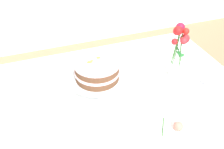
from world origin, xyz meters
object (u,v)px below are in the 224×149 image
at_px(layer_cake, 97,69).
at_px(teacup, 210,84).
at_px(cake_stand, 98,80).
at_px(dining_table, 122,106).
at_px(flower_vase, 177,52).
at_px(fallen_rose, 178,126).

distance_m(layer_cake, teacup, 0.65).
bearing_deg(cake_stand, dining_table, -26.86).
height_order(layer_cake, teacup, layer_cake).
xyz_separation_m(flower_vase, fallen_rose, (-0.21, -0.38, -0.14)).
bearing_deg(dining_table, layer_cake, 153.18).
bearing_deg(layer_cake, fallen_rose, -54.75).
distance_m(dining_table, flower_vase, 0.44).
height_order(cake_stand, flower_vase, flower_vase).
distance_m(cake_stand, fallen_rose, 0.48).
height_order(layer_cake, fallen_rose, layer_cake).
height_order(dining_table, fallen_rose, fallen_rose).
xyz_separation_m(layer_cake, fallen_rose, (0.27, -0.39, -0.13)).
relative_size(teacup, fallen_rose, 1.06).
distance_m(dining_table, teacup, 0.52).
relative_size(cake_stand, fallen_rose, 2.51).
bearing_deg(cake_stand, teacup, -16.08).
bearing_deg(fallen_rose, teacup, 31.74).
distance_m(teacup, fallen_rose, 0.40).
height_order(dining_table, layer_cake, layer_cake).
relative_size(dining_table, flower_vase, 4.15).
distance_m(cake_stand, teacup, 0.64).
xyz_separation_m(cake_stand, flower_vase, (0.48, -0.00, 0.08)).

